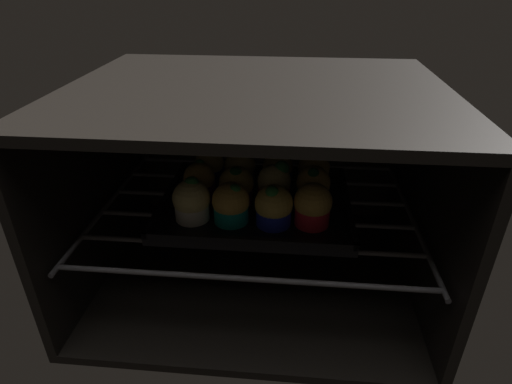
% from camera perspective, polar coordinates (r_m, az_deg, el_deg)
% --- Properties ---
extents(oven_cavity, '(0.59, 0.47, 0.37)m').
position_cam_1_polar(oven_cavity, '(0.76, 0.32, 1.55)').
color(oven_cavity, black).
rests_on(oven_cavity, ground).
extents(oven_rack, '(0.55, 0.42, 0.01)m').
position_cam_1_polar(oven_rack, '(0.74, 0.02, -2.27)').
color(oven_rack, '#4C494C').
rests_on(oven_rack, oven_cavity).
extents(baking_tray, '(0.33, 0.26, 0.02)m').
position_cam_1_polar(baking_tray, '(0.74, 0.00, -1.65)').
color(baking_tray, black).
rests_on(baking_tray, oven_rack).
extents(muffin_row0_col0, '(0.06, 0.06, 0.07)m').
position_cam_1_polar(muffin_row0_col0, '(0.68, -8.80, -1.22)').
color(muffin_row0_col0, silver).
rests_on(muffin_row0_col0, baking_tray).
extents(muffin_row0_col1, '(0.06, 0.06, 0.07)m').
position_cam_1_polar(muffin_row0_col1, '(0.67, -3.44, -1.64)').
color(muffin_row0_col1, '#0C8C84').
rests_on(muffin_row0_col1, baking_tray).
extents(muffin_row0_col2, '(0.06, 0.06, 0.07)m').
position_cam_1_polar(muffin_row0_col2, '(0.66, 2.44, -2.03)').
color(muffin_row0_col2, '#1928B7').
rests_on(muffin_row0_col2, baking_tray).
extents(muffin_row0_col3, '(0.06, 0.06, 0.07)m').
position_cam_1_polar(muffin_row0_col3, '(0.66, 7.77, -1.89)').
color(muffin_row0_col3, red).
rests_on(muffin_row0_col3, baking_tray).
extents(muffin_row1_col0, '(0.06, 0.06, 0.07)m').
position_cam_1_polar(muffin_row1_col0, '(0.74, -7.73, 1.33)').
color(muffin_row1_col0, '#7A238C').
rests_on(muffin_row1_col0, baking_tray).
extents(muffin_row1_col1, '(0.06, 0.06, 0.07)m').
position_cam_1_polar(muffin_row1_col1, '(0.72, -2.72, 0.81)').
color(muffin_row1_col1, '#7A238C').
rests_on(muffin_row1_col1, baking_tray).
extents(muffin_row1_col2, '(0.06, 0.06, 0.08)m').
position_cam_1_polar(muffin_row1_col2, '(0.72, 2.53, 1.03)').
color(muffin_row1_col2, red).
rests_on(muffin_row1_col2, baking_tray).
extents(muffin_row1_col3, '(0.06, 0.06, 0.07)m').
position_cam_1_polar(muffin_row1_col3, '(0.72, 7.82, 0.72)').
color(muffin_row1_col3, '#0C8C84').
rests_on(muffin_row1_col3, baking_tray).
extents(muffin_row2_col0, '(0.06, 0.06, 0.07)m').
position_cam_1_polar(muffin_row2_col0, '(0.79, -6.35, 3.31)').
color(muffin_row2_col0, '#1928B7').
rests_on(muffin_row2_col0, baking_tray).
extents(muffin_row2_col1, '(0.06, 0.06, 0.07)m').
position_cam_1_polar(muffin_row2_col1, '(0.78, -2.18, 3.16)').
color(muffin_row2_col1, silver).
rests_on(muffin_row2_col1, baking_tray).
extents(muffin_row2_col2, '(0.06, 0.06, 0.07)m').
position_cam_1_polar(muffin_row2_col2, '(0.78, 2.98, 2.95)').
color(muffin_row2_col2, '#1928B7').
rests_on(muffin_row2_col2, baking_tray).
extents(muffin_row2_col3, '(0.06, 0.06, 0.08)m').
position_cam_1_polar(muffin_row2_col3, '(0.77, 7.91, 2.95)').
color(muffin_row2_col3, silver).
rests_on(muffin_row2_col3, baking_tray).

